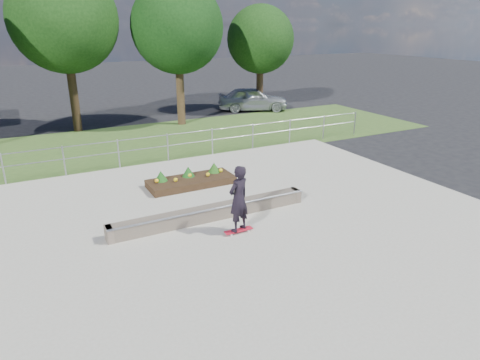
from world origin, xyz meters
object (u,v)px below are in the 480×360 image
planter_bed (191,180)px  grind_ledge (212,213)px  parked_car (253,99)px  skateboarder (239,199)px

planter_bed → grind_ledge: bearing=-99.7°
grind_ledge → planter_bed: planter_bed is taller
planter_bed → parked_car: bearing=52.0°
skateboarder → planter_bed: bearing=86.9°
planter_bed → skateboarder: (-0.22, -4.06, 0.80)m
grind_ledge → skateboarder: size_ratio=3.15×
planter_bed → skateboarder: 4.15m
planter_bed → parked_car: parked_car is taller
grind_ledge → skateboarder: (0.28, -1.12, 0.78)m
skateboarder → parked_car: bearing=59.5°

